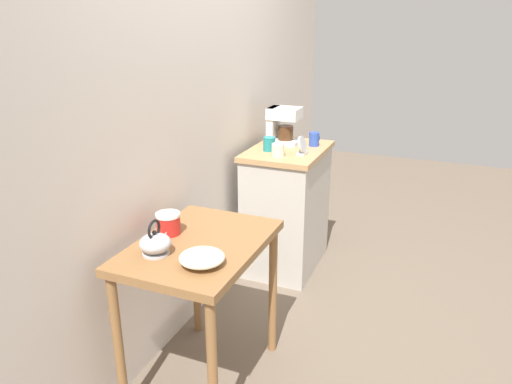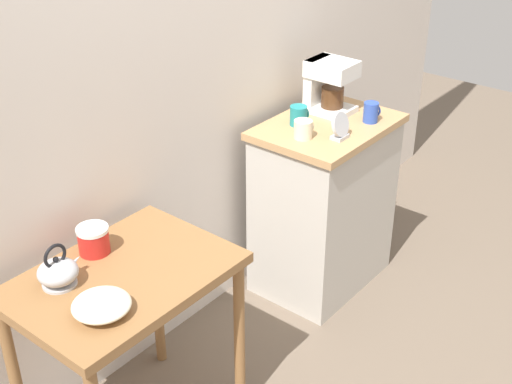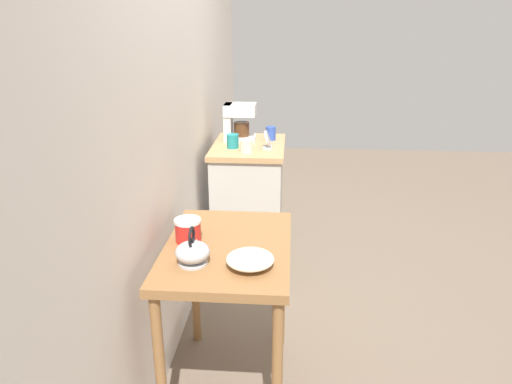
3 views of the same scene
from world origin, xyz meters
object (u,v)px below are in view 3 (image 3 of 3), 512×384
Objects in this scene: coffee_maker at (237,121)px; table_clock at (268,141)px; mug_blue at (271,133)px; teakettle at (193,252)px; bowl_stoneware at (250,259)px; mug_small_cream at (246,146)px; mug_dark_teal at (233,141)px; canister_enamel at (188,230)px.

coffee_maker is 2.06× the size of table_clock.
table_clock is at bearing 178.10° from mug_blue.
teakettle is 1.41m from table_clock.
bowl_stoneware is at bearing -92.79° from teakettle.
table_clock is (0.10, -0.13, 0.01)m from mug_small_cream.
coffee_maker is 0.34m from table_clock.
mug_blue is 0.77× the size of table_clock.
mug_small_cream is 0.97× the size of mug_dark_teal.
table_clock is at bearing 0.19° from bowl_stoneware.
canister_enamel is 1.30× the size of mug_small_cream.
mug_dark_teal reaches higher than bowl_stoneware.
mug_dark_teal is at bearing 43.97° from mug_small_cream.
mug_blue is at bearing -85.43° from coffee_maker.
bowl_stoneware is 1.99× the size of mug_blue.
coffee_maker reaches higher than mug_dark_teal.
teakettle is at bearing 87.21° from bowl_stoneware.
teakettle is at bearing -179.95° from coffee_maker.
mug_small_cream reaches higher than canister_enamel.
mug_dark_teal is at bearing 178.61° from coffee_maker.
teakettle is 1.83× the size of mug_dark_teal.
canister_enamel is 0.46× the size of coffee_maker.
coffee_maker is 0.36m from mug_small_cream.
mug_small_cream is at bearing -4.24° from teakettle.
teakettle is 0.21m from canister_enamel.
table_clock reaches higher than bowl_stoneware.
mug_small_cream is 0.15m from mug_dark_teal.
coffee_maker reaches higher than mug_small_cream.
table_clock is at bearing -9.41° from teakettle.
bowl_stoneware is 0.37m from canister_enamel.
table_clock is (-0.01, -0.24, 0.01)m from mug_dark_teal.
table_clock is (-0.24, -0.23, -0.09)m from coffee_maker.
mug_dark_teal is (0.11, 0.10, 0.00)m from mug_small_cream.
bowl_stoneware is at bearing -171.78° from coffee_maker.
mug_small_cream is 0.72× the size of table_clock.
bowl_stoneware is 0.24m from teakettle.
canister_enamel reaches higher than bowl_stoneware.
mug_dark_teal is at bearing 134.94° from mug_blue.
mug_dark_teal is (-0.25, 0.25, -0.00)m from mug_blue.
mug_blue is (1.66, -0.00, 0.13)m from bowl_stoneware.
mug_blue is 0.35m from mug_dark_teal.
table_clock is (1.19, -0.29, 0.12)m from canister_enamel.
mug_small_cream is (1.31, 0.14, 0.13)m from bowl_stoneware.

